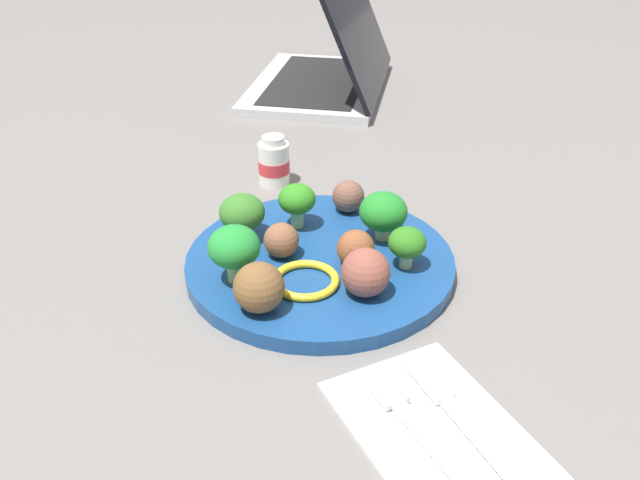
{
  "coord_description": "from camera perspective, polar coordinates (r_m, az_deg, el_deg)",
  "views": [
    {
      "loc": [
        -0.57,
        0.22,
        0.4
      ],
      "look_at": [
        0.0,
        0.0,
        0.04
      ],
      "focal_mm": 38.73,
      "sensor_mm": 36.0,
      "label": 1
    }
  ],
  "objects": [
    {
      "name": "napkin",
      "position": [
        0.56,
        9.81,
        -14.96
      ],
      "size": [
        0.18,
        0.13,
        0.01
      ],
      "primitive_type": "cube",
      "rotation": [
        0.0,
        0.0,
        0.08
      ],
      "color": "white",
      "rests_on": "ground_plane"
    },
    {
      "name": "laptop",
      "position": [
        1.24,
        0.79,
        13.88
      ],
      "size": [
        0.39,
        0.36,
        0.2
      ],
      "color": "silver",
      "rests_on": "ground_plane"
    },
    {
      "name": "meatball_mid_left",
      "position": [
        0.7,
        2.97,
        -0.72
      ],
      "size": [
        0.04,
        0.04,
        0.04
      ],
      "primitive_type": "sphere",
      "color": "brown",
      "rests_on": "plate"
    },
    {
      "name": "meatball_front_right",
      "position": [
        0.8,
        2.36,
        3.62
      ],
      "size": [
        0.04,
        0.04,
        0.04
      ],
      "primitive_type": "sphere",
      "color": "brown",
      "rests_on": "plate"
    },
    {
      "name": "broccoli_floret_back_left",
      "position": [
        0.74,
        -6.45,
        2.23
      ],
      "size": [
        0.05,
        0.05,
        0.05
      ],
      "color": "#96C577",
      "rests_on": "plate"
    },
    {
      "name": "plate",
      "position": [
        0.72,
        0.0,
        -1.9
      ],
      "size": [
        0.28,
        0.28,
        0.02
      ],
      "primitive_type": "cylinder",
      "color": "navy",
      "rests_on": "ground_plane"
    },
    {
      "name": "ground_plane",
      "position": [
        0.73,
        0.0,
        -2.43
      ],
      "size": [
        4.0,
        4.0,
        0.0
      ],
      "primitive_type": "plane",
      "color": "slate"
    },
    {
      "name": "meatball_mid_right",
      "position": [
        0.63,
        -5.07,
        -3.93
      ],
      "size": [
        0.05,
        0.05,
        0.05
      ],
      "primitive_type": "sphere",
      "color": "brown",
      "rests_on": "plate"
    },
    {
      "name": "yogurt_bottle",
      "position": [
        0.9,
        -3.83,
        6.39
      ],
      "size": [
        0.04,
        0.04,
        0.07
      ],
      "color": "white",
      "rests_on": "ground_plane"
    },
    {
      "name": "broccoli_floret_back_right",
      "position": [
        0.67,
        -7.12,
        -0.66
      ],
      "size": [
        0.05,
        0.05,
        0.06
      ],
      "color": "#94B866",
      "rests_on": "plate"
    },
    {
      "name": "broccoli_floret_near_rim",
      "position": [
        0.69,
        7.21,
        -0.27
      ],
      "size": [
        0.04,
        0.04,
        0.04
      ],
      "color": "#A3BA82",
      "rests_on": "plate"
    },
    {
      "name": "meatball_front_left",
      "position": [
        0.65,
        3.78,
        -2.69
      ],
      "size": [
        0.05,
        0.05,
        0.05
      ],
      "primitive_type": "sphere",
      "color": "brown",
      "rests_on": "plate"
    },
    {
      "name": "broccoli_floret_far_rim",
      "position": [
        0.76,
        -2.12,
        3.26
      ],
      "size": [
        0.04,
        0.04,
        0.05
      ],
      "color": "#93C079",
      "rests_on": "plate"
    },
    {
      "name": "knife",
      "position": [
        0.57,
        10.98,
        -13.5
      ],
      "size": [
        0.15,
        0.02,
        0.01
      ],
      "color": "silver",
      "rests_on": "napkin"
    },
    {
      "name": "fork",
      "position": [
        0.55,
        7.79,
        -14.76
      ],
      "size": [
        0.12,
        0.03,
        0.01
      ],
      "color": "silver",
      "rests_on": "napkin"
    },
    {
      "name": "broccoli_floret_front_left",
      "position": [
        0.74,
        5.25,
        2.31
      ],
      "size": [
        0.05,
        0.05,
        0.05
      ],
      "color": "#ACB878",
      "rests_on": "plate"
    },
    {
      "name": "pepper_ring_far_rim",
      "position": [
        0.68,
        -1.21,
        -3.34
      ],
      "size": [
        0.07,
        0.07,
        0.01
      ],
      "primitive_type": "torus",
      "rotation": [
        0.0,
        0.0,
        1.56
      ],
      "color": "yellow",
      "rests_on": "plate"
    },
    {
      "name": "meatball_back_left",
      "position": [
        0.71,
        -3.21,
        -0.02
      ],
      "size": [
        0.04,
        0.04,
        0.04
      ],
      "primitive_type": "sphere",
      "color": "brown",
      "rests_on": "plate"
    }
  ]
}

